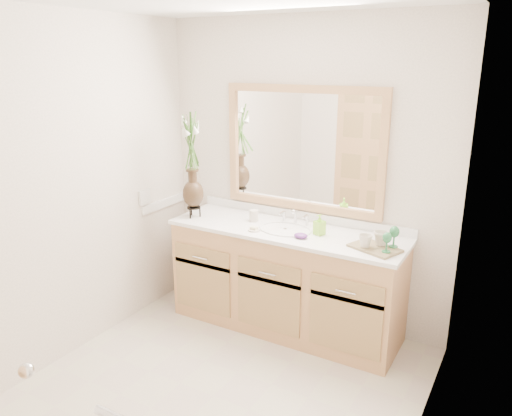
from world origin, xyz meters
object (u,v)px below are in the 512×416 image
Objects in this scene: soap_bottle at (319,226)px; tumbler at (254,216)px; tray at (375,248)px; flower_vase at (191,149)px.

tumbler is at bearing -161.14° from soap_bottle.
flower_vase is at bearing -158.17° from tray.
flower_vase is 1.61m from tray.
flower_vase is 2.54× the size of tray.
tray is at bearing 10.88° from soap_bottle.
soap_bottle is (1.06, 0.11, -0.49)m from flower_vase.
flower_vase reaches higher than soap_bottle.
flower_vase is 1.17m from soap_bottle.
tumbler reaches higher than tray.
tumbler is at bearing -165.93° from tray.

